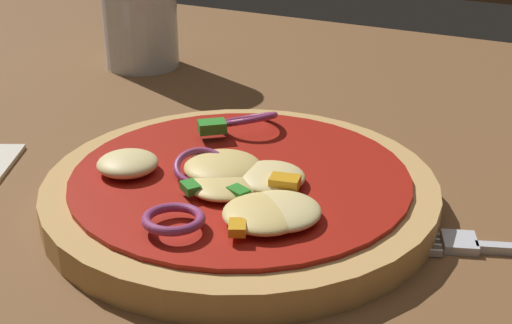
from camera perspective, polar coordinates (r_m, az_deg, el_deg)
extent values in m
cube|color=brown|center=(0.42, 4.87, -6.15)|extent=(1.43, 0.88, 0.03)
cylinder|color=tan|center=(0.41, -1.28, -2.45)|extent=(0.23, 0.23, 0.02)
cylinder|color=#A81C11|center=(0.41, -1.29, -1.16)|extent=(0.20, 0.20, 0.00)
ellipsoid|color=#F4DB8E|center=(0.39, 1.14, -1.22)|extent=(0.04, 0.04, 0.01)
ellipsoid|color=#EFCC72|center=(0.40, -2.76, -0.39)|extent=(0.05, 0.05, 0.01)
ellipsoid|color=#F4DB8E|center=(0.36, 1.80, -3.97)|extent=(0.04, 0.04, 0.01)
ellipsoid|color=#E5BC60|center=(0.40, -2.32, -0.64)|extent=(0.03, 0.03, 0.01)
ellipsoid|color=#EFCC72|center=(0.35, 0.69, -4.23)|extent=(0.04, 0.04, 0.01)
ellipsoid|color=#EFCC72|center=(0.39, -2.65, -1.87)|extent=(0.04, 0.04, 0.01)
ellipsoid|color=#F4DB8E|center=(0.41, -10.49, -0.11)|extent=(0.04, 0.04, 0.01)
torus|color=#93386B|center=(0.35, -6.79, -4.66)|extent=(0.04, 0.04, 0.01)
torus|color=#93386B|center=(0.40, -4.59, -0.38)|extent=(0.04, 0.04, 0.01)
torus|color=#93386B|center=(0.47, -0.71, 3.52)|extent=(0.06, 0.06, 0.02)
cube|color=#2D8C28|center=(0.38, -5.40, -2.09)|extent=(0.01, 0.01, 0.00)
cube|color=orange|center=(0.34, -1.54, -5.40)|extent=(0.01, 0.01, 0.00)
cube|color=orange|center=(0.38, 2.38, -1.67)|extent=(0.02, 0.01, 0.01)
cube|color=#2D8C28|center=(0.37, -1.45, -2.50)|extent=(0.01, 0.01, 0.00)
cube|color=#2D8C28|center=(0.45, -3.63, 2.92)|extent=(0.02, 0.02, 0.01)
cube|color=silver|center=(0.39, 16.23, -6.64)|extent=(0.02, 0.02, 0.01)
cube|color=silver|center=(0.39, 12.34, -5.88)|extent=(0.03, 0.01, 0.00)
cube|color=silver|center=(0.39, 12.41, -6.30)|extent=(0.03, 0.01, 0.00)
cube|color=silver|center=(0.38, 12.48, -6.74)|extent=(0.03, 0.01, 0.00)
cube|color=silver|center=(0.38, 12.55, -7.18)|extent=(0.03, 0.01, 0.00)
cylinder|color=#9E510F|center=(0.68, -9.48, 11.25)|extent=(0.06, 0.06, 0.08)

